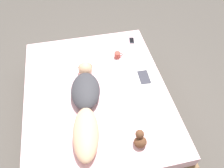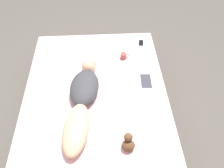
% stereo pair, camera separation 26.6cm
% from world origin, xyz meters
% --- Properties ---
extents(ground_plane, '(12.00, 12.00, 0.00)m').
position_xyz_m(ground_plane, '(0.00, 0.00, 0.00)').
color(ground_plane, '#4C4742').
extents(bed, '(1.78, 2.17, 0.56)m').
position_xyz_m(bed, '(0.00, 0.00, 0.28)').
color(bed, brown).
rests_on(bed, ground_plane).
extents(person, '(0.44, 1.33, 0.18)m').
position_xyz_m(person, '(-0.15, -0.23, 0.65)').
color(person, tan).
rests_on(person, bed).
extents(open_magazine, '(0.42, 0.35, 0.01)m').
position_xyz_m(open_magazine, '(0.54, 0.08, 0.57)').
color(open_magazine, silver).
rests_on(open_magazine, bed).
extents(coffee_mug, '(0.12, 0.08, 0.08)m').
position_xyz_m(coffee_mug, '(0.39, 0.52, 0.60)').
color(coffee_mug, '#993D33').
rests_on(coffee_mug, bed).
extents(cell_phone, '(0.09, 0.15, 0.01)m').
position_xyz_m(cell_phone, '(0.68, 0.82, 0.57)').
color(cell_phone, '#333842').
rests_on(cell_phone, bed).
extents(plush_toy, '(0.13, 0.15, 0.18)m').
position_xyz_m(plush_toy, '(0.32, -0.78, 0.64)').
color(plush_toy, brown).
rests_on(plush_toy, bed).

